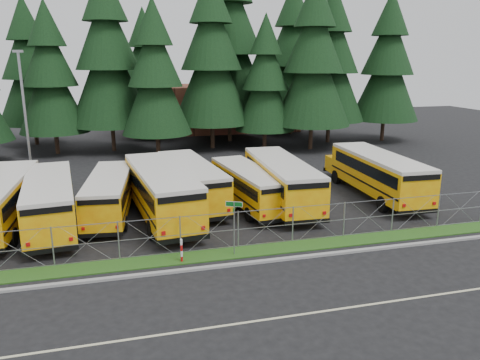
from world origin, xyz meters
name	(u,v)px	position (x,y,z in m)	size (l,w,h in m)	color
ground	(251,239)	(0.00, 0.00, 0.00)	(120.00, 120.00, 0.00)	black
curb	(269,261)	(0.00, -3.10, 0.06)	(50.00, 0.25, 0.12)	gray
grass_verge	(261,250)	(0.00, -1.70, 0.03)	(50.00, 1.40, 0.06)	#194513
road_lane_line	(309,313)	(0.00, -8.00, 0.01)	(50.00, 0.12, 0.01)	beige
chainlink_fence	(257,228)	(0.00, -1.00, 1.00)	(44.00, 0.10, 2.00)	#919499
brick_building	(212,108)	(6.00, 40.00, 3.00)	(22.00, 10.00, 6.00)	brown
bus_0	(2,202)	(-13.43, 5.50, 1.50)	(2.70, 11.45, 3.00)	orange
bus_1	(50,202)	(-10.76, 4.82, 1.47)	(2.66, 11.25, 2.95)	orange
bus_2	(110,195)	(-7.41, 5.95, 1.33)	(2.39, 10.13, 2.66)	orange
bus_3	(160,193)	(-4.43, 4.87, 1.59)	(2.86, 12.11, 3.17)	orange
bus_4	(190,183)	(-2.24, 7.18, 1.45)	(2.61, 11.06, 2.90)	orange
bus_5	(247,187)	(1.31, 5.67, 1.32)	(2.37, 10.06, 2.64)	orange
bus_6	(280,182)	(3.58, 5.61, 1.54)	(2.77, 11.73, 3.07)	orange
bus_east	(375,175)	(10.75, 5.60, 1.55)	(2.79, 11.81, 3.10)	orange
street_sign	(234,217)	(-1.44, -1.88, 2.03)	(0.77, 0.51, 2.81)	#919499
striped_bollard	(182,251)	(-4.10, -2.07, 0.60)	(0.11, 0.11, 1.20)	#B20C0C
light_standard	(25,114)	(-13.38, 15.36, 5.50)	(0.70, 0.35, 10.14)	#919499
conifer_2	(50,79)	(-12.83, 27.71, 7.59)	(6.87, 6.87, 15.18)	black
conifer_3	(108,61)	(-7.19, 27.88, 9.32)	(8.43, 8.43, 18.63)	black
conifer_4	(155,79)	(-2.85, 23.96, 7.63)	(6.90, 6.90, 15.25)	black
conifer_5	(211,61)	(3.28, 26.65, 9.25)	(8.36, 8.36, 18.50)	black
conifer_6	(265,83)	(8.62, 24.71, 7.03)	(6.36, 6.36, 14.07)	black
conifer_7	(313,64)	(13.44, 23.47, 8.95)	(8.10, 8.10, 17.91)	black
conifer_8	(331,65)	(17.09, 26.89, 8.77)	(7.93, 7.93, 17.54)	black
conifer_9	(387,67)	(23.81, 26.18, 8.54)	(7.72, 7.72, 17.07)	black
conifer_10	(29,72)	(-15.72, 33.99, 8.11)	(7.33, 7.33, 16.21)	black
conifer_11	(145,75)	(-3.13, 34.75, 7.67)	(6.94, 6.94, 15.34)	black
conifer_12	(229,45)	(6.15, 30.60, 10.99)	(9.94, 9.94, 21.98)	black
conifer_13	(292,59)	(15.15, 34.07, 9.47)	(8.56, 8.56, 18.93)	black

